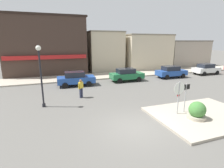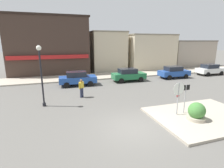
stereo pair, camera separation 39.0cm
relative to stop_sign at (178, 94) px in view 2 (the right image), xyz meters
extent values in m
plane|color=#5B5954|center=(-3.27, -0.59, -1.52)|extent=(160.00, 160.00, 0.00)
cube|color=#A89E8C|center=(1.51, -0.65, -1.44)|extent=(6.40, 4.80, 0.15)
cube|color=#A89E8C|center=(-3.27, 14.21, -1.44)|extent=(80.00, 4.00, 0.15)
cylinder|color=#9E9EA3|center=(0.00, -0.01, -0.37)|extent=(0.07, 0.07, 2.30)
cylinder|color=red|center=(0.00, 0.01, 0.35)|extent=(0.76, 0.01, 0.76)
cylinder|color=white|center=(0.00, 0.00, 0.35)|extent=(0.82, 0.01, 0.82)
cube|color=red|center=(0.00, 0.01, -0.13)|extent=(0.20, 0.01, 0.11)
cylinder|color=#9E9EA3|center=(0.61, 0.06, -0.47)|extent=(0.06, 0.06, 2.10)
cube|color=black|center=(0.61, 0.07, 0.36)|extent=(0.60, 0.01, 0.34)
cube|color=white|center=(0.61, 0.08, 0.36)|extent=(0.54, 0.01, 0.29)
cube|color=black|center=(0.61, 0.08, 0.36)|extent=(0.34, 0.01, 0.08)
cylinder|color=#ADA38E|center=(0.61, -1.02, -1.34)|extent=(1.10, 1.10, 0.35)
sphere|color=#427A38|center=(0.61, -1.02, -0.79)|extent=(1.00, 1.00, 1.00)
cylinder|color=black|center=(-8.26, 4.66, 0.58)|extent=(0.12, 0.12, 4.20)
cylinder|color=black|center=(-8.26, 4.66, -1.40)|extent=(0.24, 0.24, 0.24)
sphere|color=white|center=(-8.26, 4.66, 2.79)|extent=(0.36, 0.36, 0.36)
cone|color=black|center=(-8.26, 4.66, 2.94)|extent=(0.32, 0.32, 0.18)
cube|color=#234C9E|center=(-5.00, 10.26, -0.85)|extent=(4.07, 1.88, 0.66)
cube|color=#1E232D|center=(-5.15, 10.27, -0.24)|extent=(2.14, 1.49, 0.56)
cylinder|color=black|center=(-3.72, 11.05, -1.22)|extent=(0.61, 0.21, 0.60)
cylinder|color=black|center=(-3.80, 9.35, -1.22)|extent=(0.61, 0.21, 0.60)
cylinder|color=black|center=(-6.20, 11.16, -1.22)|extent=(0.61, 0.21, 0.60)
cylinder|color=black|center=(-6.28, 9.47, -1.22)|extent=(0.61, 0.21, 0.60)
cube|color=#1E6B3D|center=(1.14, 10.45, -0.85)|extent=(4.03, 1.76, 0.66)
cube|color=#1E232D|center=(0.99, 10.45, -0.24)|extent=(2.10, 1.43, 0.56)
cylinder|color=black|center=(2.40, 11.28, -1.22)|extent=(0.60, 0.19, 0.60)
cylinder|color=black|center=(2.37, 9.58, -1.22)|extent=(0.60, 0.19, 0.60)
cylinder|color=black|center=(-0.08, 11.32, -1.22)|extent=(0.60, 0.19, 0.60)
cylinder|color=black|center=(-0.11, 9.62, -1.22)|extent=(0.60, 0.19, 0.60)
cube|color=#234C9E|center=(7.60, 10.34, -0.85)|extent=(4.03, 1.78, 0.66)
cube|color=#1E232D|center=(7.45, 10.35, -0.24)|extent=(2.11, 1.44, 0.56)
cylinder|color=black|center=(8.86, 11.17, -1.22)|extent=(0.60, 0.19, 0.60)
cylinder|color=black|center=(8.82, 9.47, -1.22)|extent=(0.60, 0.19, 0.60)
cylinder|color=black|center=(6.38, 11.22, -1.22)|extent=(0.60, 0.19, 0.60)
cylinder|color=black|center=(6.35, 9.52, -1.22)|extent=(0.60, 0.19, 0.60)
cube|color=white|center=(14.02, 10.62, -0.85)|extent=(4.02, 1.76, 0.66)
cube|color=#1E232D|center=(13.87, 10.62, -0.24)|extent=(2.10, 1.42, 0.56)
cylinder|color=black|center=(15.25, 11.49, -1.22)|extent=(0.60, 0.19, 0.60)
cylinder|color=black|center=(15.28, 9.79, -1.22)|extent=(0.60, 0.19, 0.60)
cylinder|color=black|center=(12.77, 11.45, -1.22)|extent=(0.60, 0.19, 0.60)
cylinder|color=black|center=(12.80, 9.75, -1.22)|extent=(0.60, 0.19, 0.60)
cylinder|color=#2D334C|center=(-5.32, 5.85, -1.09)|extent=(0.16, 0.16, 0.85)
cylinder|color=#2D334C|center=(-5.17, 5.95, -1.09)|extent=(0.16, 0.16, 0.85)
cube|color=gold|center=(-5.25, 5.90, -0.40)|extent=(0.42, 0.38, 0.54)
sphere|color=brown|center=(-5.25, 5.90, -0.02)|extent=(0.22, 0.22, 0.22)
cylinder|color=gold|center=(-5.44, 5.78, -0.45)|extent=(0.12, 0.12, 0.52)
cylinder|color=gold|center=(-5.05, 6.02, -0.45)|extent=(0.12, 0.12, 0.52)
cube|color=#3D2D26|center=(-7.86, 20.00, 2.47)|extent=(10.89, 7.58, 7.97)
cube|color=#B21E1E|center=(-7.86, 16.06, 1.18)|extent=(10.34, 0.40, 0.50)
cube|color=black|center=(-7.86, 20.00, 6.57)|extent=(11.22, 7.81, 0.24)
cube|color=beige|center=(1.11, 20.36, 1.53)|extent=(5.47, 6.79, 6.09)
cube|color=gray|center=(1.11, 20.36, 4.67)|extent=(5.58, 6.92, 0.20)
cube|color=beige|center=(8.45, 18.79, 1.33)|extent=(7.98, 5.43, 5.68)
cube|color=gray|center=(8.45, 18.79, 4.27)|extent=(8.14, 5.54, 0.20)
cube|color=#9E9384|center=(17.60, 19.66, 0.83)|extent=(8.66, 5.43, 4.69)
cube|color=#5E584F|center=(17.60, 19.66, 3.27)|extent=(8.83, 5.54, 0.20)
camera|label=1|loc=(-7.62, -8.59, 3.26)|focal=28.00mm
camera|label=2|loc=(-7.25, -8.72, 3.26)|focal=28.00mm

